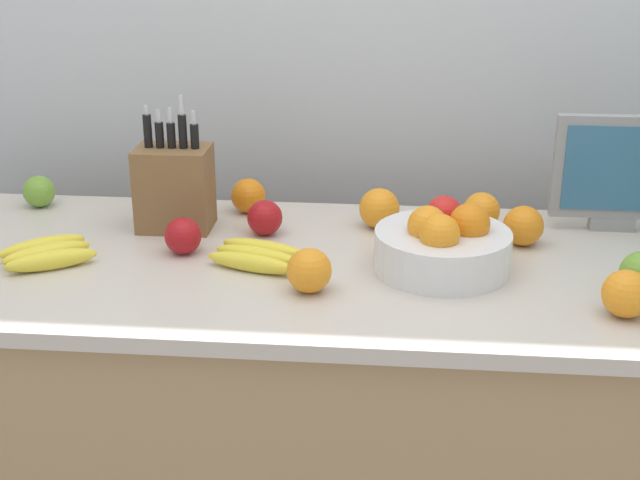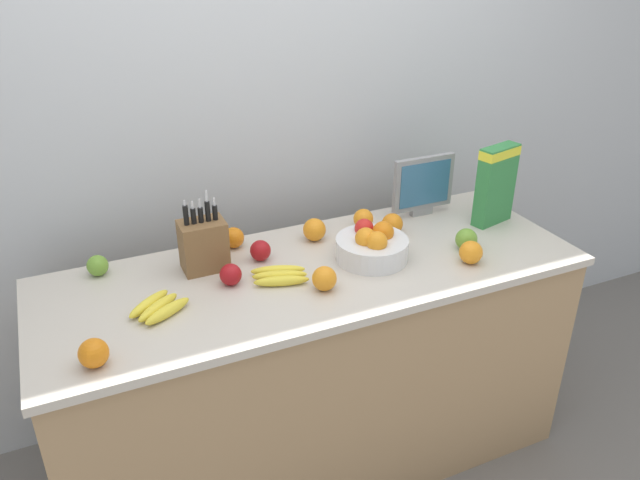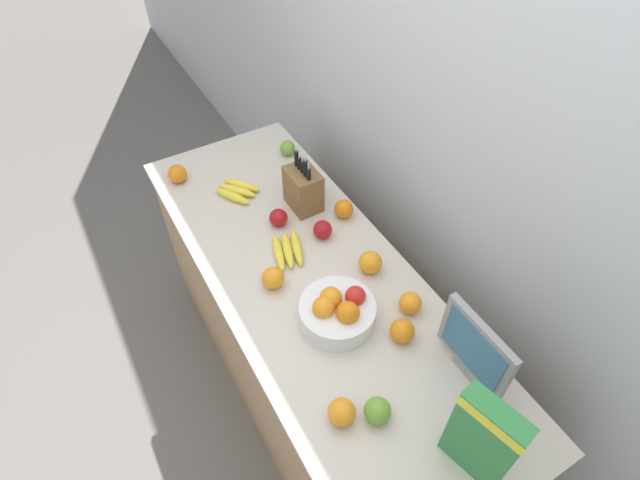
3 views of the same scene
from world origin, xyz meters
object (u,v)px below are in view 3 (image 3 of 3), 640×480
object	(u,v)px
knife_block	(303,189)
cereal_box	(484,436)
fruit_bowl	(338,311)
orange_front_center	(177,174)
orange_front_right	(342,412)
apple_rightmost	(288,148)
small_monitor	(475,349)
banana_bunch_right	(288,250)
apple_by_knife_block	(323,230)
orange_mid_right	(410,303)
orange_near_bowl	(402,331)
orange_back_center	(344,209)
apple_rear	(377,411)
orange_by_cereal	(370,262)
orange_mid_left	(273,278)
banana_bunch_left	(237,191)
apple_near_bananas	(278,218)

from	to	relation	value
knife_block	cereal_box	distance (m)	1.17
fruit_bowl	orange_front_center	world-z (taller)	fruit_bowl
orange_front_right	cereal_box	bearing A→B (deg)	40.76
apple_rightmost	knife_block	bearing A→B (deg)	-16.93
small_monitor	fruit_bowl	size ratio (longest dim) A/B	1.04
banana_bunch_right	apple_by_knife_block	xyz separation A→B (m)	(-0.01, 0.16, 0.02)
knife_block	orange_mid_right	xyz separation A→B (m)	(0.66, 0.06, -0.05)
orange_front_right	orange_near_bowl	distance (m)	0.35
small_monitor	orange_mid_right	xyz separation A→B (m)	(-0.28, -0.01, -0.10)
cereal_box	orange_mid_right	size ratio (longest dim) A/B	4.03
apple_by_knife_block	orange_back_center	xyz separation A→B (m)	(-0.06, 0.14, 0.00)
apple_rear	orange_by_cereal	size ratio (longest dim) A/B	0.93
fruit_bowl	orange_by_cereal	bearing A→B (deg)	120.22
fruit_bowl	apple_rightmost	bearing A→B (deg)	162.64
knife_block	orange_by_cereal	world-z (taller)	knife_block
knife_block	apple_rear	size ratio (longest dim) A/B	3.58
apple_rear	orange_near_bowl	bearing A→B (deg)	129.19
orange_mid_left	banana_bunch_left	bearing A→B (deg)	170.52
orange_front_right	banana_bunch_left	bearing A→B (deg)	172.69
fruit_bowl	orange_back_center	distance (m)	0.52
orange_front_right	orange_mid_left	world-z (taller)	same
banana_bunch_left	apple_rear	bearing A→B (deg)	-2.30
banana_bunch_left	fruit_bowl	bearing A→B (deg)	2.52
apple_by_knife_block	apple_near_bananas	distance (m)	0.19
orange_mid_right	orange_front_center	bearing A→B (deg)	-156.66
fruit_bowl	apple_by_knife_block	xyz separation A→B (m)	(-0.37, 0.16, -0.02)
fruit_bowl	orange_back_center	xyz separation A→B (m)	(-0.43, 0.29, -0.01)
banana_bunch_left	small_monitor	bearing A→B (deg)	14.01
orange_mid_right	banana_bunch_left	bearing A→B (deg)	-162.51
orange_front_right	orange_mid_right	bearing A→B (deg)	117.45
orange_front_center	orange_front_right	bearing A→B (deg)	2.35
apple_rightmost	orange_front_center	xyz separation A→B (m)	(-0.07, -0.51, 0.01)
orange_front_right	orange_mid_left	distance (m)	0.56
orange_front_center	orange_near_bowl	size ratio (longest dim) A/B	1.00
orange_by_cereal	fruit_bowl	bearing A→B (deg)	-59.78
apple_rightmost	orange_front_right	world-z (taller)	orange_front_right
apple_rear	orange_mid_left	world-z (taller)	orange_mid_left
apple_near_bananas	apple_rightmost	bearing A→B (deg)	147.94
apple_rightmost	orange_near_bowl	distance (m)	1.10
apple_near_bananas	orange_mid_right	size ratio (longest dim) A/B	0.94
cereal_box	orange_mid_right	xyz separation A→B (m)	(-0.50, 0.17, -0.14)
apple_rightmost	small_monitor	bearing A→B (deg)	-1.52
small_monitor	orange_by_cereal	bearing A→B (deg)	-176.48
apple_rear	apple_near_bananas	world-z (taller)	apple_rear
fruit_bowl	orange_mid_right	world-z (taller)	fruit_bowl
fruit_bowl	orange_mid_left	bearing A→B (deg)	-153.45
orange_front_right	orange_near_bowl	xyz separation A→B (m)	(-0.14, 0.32, -0.00)
banana_bunch_left	orange_front_center	size ratio (longest dim) A/B	2.53
knife_block	orange_mid_right	bearing A→B (deg)	5.10
apple_by_knife_block	orange_mid_right	xyz separation A→B (m)	(0.46, 0.08, 0.00)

